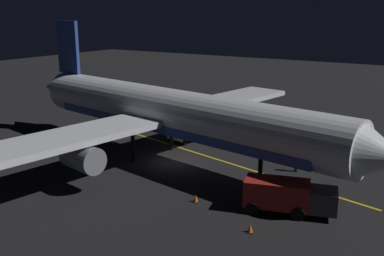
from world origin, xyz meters
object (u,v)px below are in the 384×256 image
catering_truck (191,127)px  traffic_cone_under_wing (250,229)px  ground_crew_worker (297,162)px  traffic_cone_near_right (255,175)px  traffic_cone_near_left (296,160)px  baggage_truck (286,196)px  traffic_cone_far (196,199)px  airliner (168,113)px

catering_truck → traffic_cone_under_wing: bearing=42.8°
ground_crew_worker → traffic_cone_near_right: (3.33, -2.32, -0.64)m
ground_crew_worker → traffic_cone_near_left: 2.44m
ground_crew_worker → traffic_cone_near_left: bearing=-159.5°
baggage_truck → traffic_cone_far: 6.45m
baggage_truck → catering_truck: bearing=-127.5°
traffic_cone_under_wing → baggage_truck: bearing=168.2°
airliner → traffic_cone_near_right: (-0.18, 8.64, -4.22)m
airliner → traffic_cone_far: (6.46, 7.00, -4.22)m
catering_truck → traffic_cone_near_right: (6.93, 10.81, -1.09)m
traffic_cone_near_right → traffic_cone_near_left: bearing=164.9°
baggage_truck → traffic_cone_near_right: size_ratio=11.75×
baggage_truck → traffic_cone_near_right: baggage_truck is taller
ground_crew_worker → traffic_cone_near_right: 4.11m
ground_crew_worker → traffic_cone_under_wing: size_ratio=3.16×
baggage_truck → traffic_cone_near_right: bearing=-137.0°
baggage_truck → traffic_cone_under_wing: 4.10m
airliner → traffic_cone_far: bearing=47.3°
traffic_cone_far → baggage_truck: bearing=106.8°
catering_truck → traffic_cone_near_left: bearing=83.5°
traffic_cone_under_wing → traffic_cone_near_left: bearing=-171.4°
traffic_cone_under_wing → traffic_cone_near_right: bearing=-157.2°
ground_crew_worker → traffic_cone_far: bearing=-21.7°
traffic_cone_near_left → ground_crew_worker: bearing=20.5°
traffic_cone_near_left → traffic_cone_under_wing: bearing=8.6°
traffic_cone_near_left → catering_truck: bearing=-96.5°
traffic_cone_near_left → traffic_cone_under_wing: same height
ground_crew_worker → traffic_cone_under_wing: 12.12m
baggage_truck → traffic_cone_under_wing: size_ratio=11.75×
traffic_cone_near_right → traffic_cone_far: 6.84m
airliner → traffic_cone_near_left: (-5.71, 10.14, -4.22)m
catering_truck → traffic_cone_near_left: catering_truck is taller
catering_truck → traffic_cone_far: catering_truck is taller
airliner → catering_truck: (-7.11, -2.17, -3.14)m
catering_truck → traffic_cone_near_right: 12.89m
baggage_truck → traffic_cone_near_right: (-4.79, -4.47, -0.94)m
ground_crew_worker → traffic_cone_far: 10.75m
catering_truck → traffic_cone_near_right: size_ratio=11.29×
airliner → catering_truck: airliner is taller
traffic_cone_near_right → catering_truck: bearing=-122.7°
baggage_truck → catering_truck: catering_truck is taller
ground_crew_worker → airliner: bearing=-72.3°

